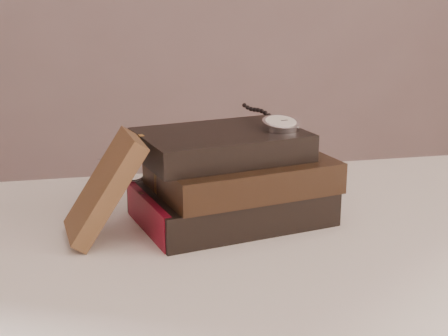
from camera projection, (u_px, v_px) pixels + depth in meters
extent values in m
cube|color=white|center=(240.00, 247.00, 0.89)|extent=(1.00, 0.60, 0.04)
cube|color=white|center=(239.00, 287.00, 0.90)|extent=(0.88, 0.49, 0.08)
cube|color=black|center=(231.00, 203.00, 0.92)|extent=(0.28, 0.22, 0.05)
cube|color=beige|center=(233.00, 203.00, 0.92)|extent=(0.27, 0.20, 0.04)
cube|color=gold|center=(142.00, 210.00, 0.90)|extent=(0.01, 0.01, 0.05)
cube|color=maroon|center=(148.00, 216.00, 0.88)|extent=(0.04, 0.16, 0.05)
cube|color=black|center=(242.00, 173.00, 0.91)|extent=(0.26, 0.21, 0.04)
cube|color=beige|center=(244.00, 173.00, 0.91)|extent=(0.25, 0.19, 0.03)
cube|color=gold|center=(157.00, 179.00, 0.88)|extent=(0.01, 0.01, 0.04)
cube|color=black|center=(221.00, 144.00, 0.90)|extent=(0.24, 0.19, 0.04)
cube|color=beige|center=(223.00, 144.00, 0.91)|extent=(0.24, 0.18, 0.03)
cube|color=gold|center=(142.00, 149.00, 0.88)|extent=(0.01, 0.01, 0.04)
cube|color=#462D1B|center=(105.00, 188.00, 0.84)|extent=(0.11, 0.10, 0.14)
cylinder|color=silver|center=(281.00, 125.00, 0.91)|extent=(0.06, 0.06, 0.02)
cylinder|color=white|center=(281.00, 122.00, 0.90)|extent=(0.05, 0.05, 0.01)
torus|color=silver|center=(281.00, 122.00, 0.90)|extent=(0.06, 0.06, 0.01)
cylinder|color=silver|center=(270.00, 121.00, 0.93)|extent=(0.01, 0.01, 0.01)
cube|color=black|center=(279.00, 120.00, 0.91)|extent=(0.00, 0.01, 0.00)
cube|color=black|center=(284.00, 121.00, 0.91)|extent=(0.01, 0.00, 0.00)
sphere|color=black|center=(269.00, 116.00, 0.94)|extent=(0.01, 0.01, 0.01)
sphere|color=black|center=(265.00, 113.00, 0.95)|extent=(0.01, 0.01, 0.01)
sphere|color=black|center=(262.00, 111.00, 0.96)|extent=(0.01, 0.01, 0.01)
sphere|color=black|center=(258.00, 110.00, 0.97)|extent=(0.01, 0.01, 0.01)
sphere|color=black|center=(254.00, 110.00, 0.98)|extent=(0.01, 0.01, 0.01)
sphere|color=black|center=(251.00, 109.00, 0.99)|extent=(0.01, 0.01, 0.01)
sphere|color=black|center=(248.00, 108.00, 1.00)|extent=(0.01, 0.01, 0.01)
sphere|color=black|center=(244.00, 105.00, 1.01)|extent=(0.01, 0.01, 0.01)
torus|color=silver|center=(134.00, 165.00, 0.93)|extent=(0.05, 0.03, 0.05)
torus|color=silver|center=(170.00, 161.00, 0.95)|extent=(0.05, 0.03, 0.05)
cylinder|color=silver|center=(152.00, 161.00, 0.94)|extent=(0.01, 0.01, 0.00)
cylinder|color=silver|center=(108.00, 161.00, 0.97)|extent=(0.03, 0.11, 0.03)
cylinder|color=silver|center=(171.00, 154.00, 1.01)|extent=(0.03, 0.11, 0.03)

